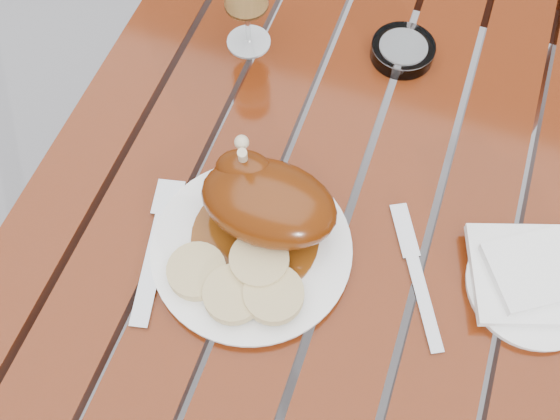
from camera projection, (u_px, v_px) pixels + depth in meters
The scene contains 11 objects.
ground at pixel (299, 339), 1.57m from camera, with size 60.00×60.00×0.00m, color slate.
table at pixel (304, 286), 1.24m from camera, with size 0.80×1.20×0.75m, color #65230C.
dinner_plate at pixel (252, 250), 0.85m from camera, with size 0.27×0.27×0.02m, color white.
roast_duck at pixel (265, 200), 0.82m from camera, with size 0.19×0.18×0.13m.
bread_dumplings at pixel (240, 280), 0.81m from camera, with size 0.19×0.13×0.03m.
wine_glass at pixel (246, 4), 0.96m from camera, with size 0.07×0.07×0.17m, color #F3C46E.
side_plate at pixel (532, 287), 0.83m from camera, with size 0.18×0.18×0.01m, color white.
napkin at pixel (529, 274), 0.82m from camera, with size 0.15×0.14×0.01m, color white.
ashtray at pixel (403, 51), 1.01m from camera, with size 0.10×0.10×0.03m, color #B2B7BC.
fork at pixel (155, 256), 0.85m from camera, with size 0.02×0.20×0.01m, color gray.
knife at pixel (419, 286), 0.83m from camera, with size 0.02×0.18×0.01m, color gray.
Camera 1 is at (0.10, -0.44, 1.54)m, focal length 40.00 mm.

